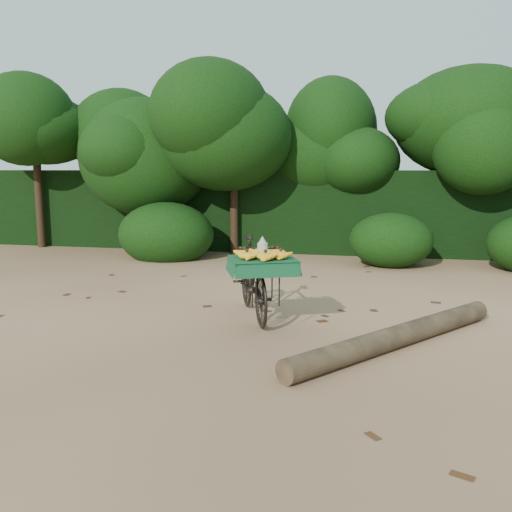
# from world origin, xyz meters

# --- Properties ---
(ground) EXTENTS (80.00, 80.00, 0.00)m
(ground) POSITION_xyz_m (0.00, 0.00, 0.00)
(ground) COLOR tan
(ground) RESTS_ON ground
(vendor_bicycle) EXTENTS (1.22, 1.83, 1.01)m
(vendor_bicycle) POSITION_xyz_m (-0.26, 0.27, 0.52)
(vendor_bicycle) COLOR black
(vendor_bicycle) RESTS_ON ground
(fallen_log) EXTENTS (2.18, 2.67, 0.23)m
(fallen_log) POSITION_xyz_m (1.46, -0.52, 0.12)
(fallen_log) COLOR brown
(fallen_log) RESTS_ON ground
(hedge_backdrop) EXTENTS (26.00, 1.80, 1.80)m
(hedge_backdrop) POSITION_xyz_m (0.00, 6.30, 0.90)
(hedge_backdrop) COLOR black
(hedge_backdrop) RESTS_ON ground
(tree_row) EXTENTS (14.50, 2.00, 4.00)m
(tree_row) POSITION_xyz_m (-0.65, 5.50, 2.00)
(tree_row) COLOR black
(tree_row) RESTS_ON ground
(bush_clumps) EXTENTS (8.80, 1.70, 0.90)m
(bush_clumps) POSITION_xyz_m (0.50, 4.30, 0.45)
(bush_clumps) COLOR black
(bush_clumps) RESTS_ON ground
(leaf_litter) EXTENTS (7.00, 7.30, 0.01)m
(leaf_litter) POSITION_xyz_m (0.00, 0.65, 0.01)
(leaf_litter) COLOR #452712
(leaf_litter) RESTS_ON ground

